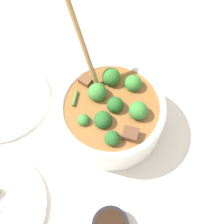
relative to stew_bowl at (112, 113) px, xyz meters
name	(u,v)px	position (x,y,z in m)	size (l,w,h in m)	color
ground_plane	(112,123)	(0.00, 0.00, -0.06)	(4.00, 4.00, 0.00)	silver
stew_bowl	(112,113)	(0.00, 0.00, 0.00)	(0.26, 0.25, 0.29)	white
empty_plate	(1,98)	(-0.31, -0.03, -0.05)	(0.26, 0.26, 0.02)	white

